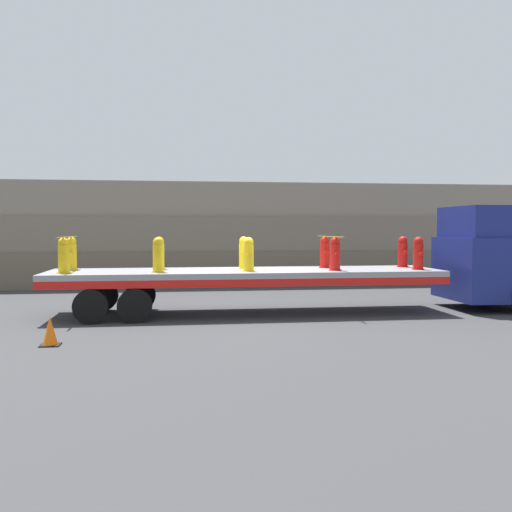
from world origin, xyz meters
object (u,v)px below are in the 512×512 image
(traffic_cone, at_px, (50,331))
(flatbed_trailer, at_px, (225,277))
(fire_hydrant_yellow_near_0, at_px, (64,256))
(fire_hydrant_yellow_far_2, at_px, (244,253))
(truck_cab, at_px, (492,258))
(fire_hydrant_red_near_3, at_px, (335,254))
(fire_hydrant_red_far_3, at_px, (325,252))
(fire_hydrant_red_near_4, at_px, (418,254))
(fire_hydrant_yellow_near_2, at_px, (249,255))
(fire_hydrant_yellow_far_1, at_px, (159,253))
(fire_hydrant_yellow_near_1, at_px, (158,255))
(fire_hydrant_yellow_far_0, at_px, (72,254))
(fire_hydrant_red_far_4, at_px, (403,252))

(traffic_cone, bearing_deg, flatbed_trailer, 44.48)
(fire_hydrant_yellow_near_0, bearing_deg, flatbed_trailer, 7.52)
(fire_hydrant_yellow_far_2, xyz_separation_m, traffic_cone, (-4.47, -4.37, -1.39))
(truck_cab, height_order, fire_hydrant_red_near_3, truck_cab)
(flatbed_trailer, distance_m, traffic_cone, 5.49)
(flatbed_trailer, height_order, fire_hydrant_red_far_3, fire_hydrant_red_far_3)
(fire_hydrant_red_near_4, bearing_deg, fire_hydrant_yellow_near_2, 180.00)
(fire_hydrant_red_near_3, bearing_deg, fire_hydrant_yellow_far_1, 166.96)
(fire_hydrant_red_near_3, bearing_deg, fire_hydrant_yellow_near_0, 180.00)
(fire_hydrant_yellow_near_1, bearing_deg, fire_hydrant_yellow_near_0, 180.00)
(fire_hydrant_yellow_near_2, bearing_deg, traffic_cone, -143.95)
(fire_hydrant_yellow_far_0, relative_size, fire_hydrant_yellow_far_1, 1.00)
(fire_hydrant_red_far_3, bearing_deg, fire_hydrant_yellow_far_0, 180.00)
(fire_hydrant_red_far_3, bearing_deg, fire_hydrant_yellow_far_2, 180.00)
(flatbed_trailer, bearing_deg, fire_hydrant_red_near_4, -5.89)
(fire_hydrant_yellow_near_0, xyz_separation_m, fire_hydrant_yellow_far_2, (4.81, 1.11, 0.00))
(flatbed_trailer, bearing_deg, fire_hydrant_yellow_far_1, 162.93)
(fire_hydrant_yellow_near_1, xyz_separation_m, traffic_cone, (-2.07, -3.26, -1.39))
(truck_cab, height_order, fire_hydrant_red_far_3, truck_cab)
(fire_hydrant_yellow_near_2, bearing_deg, fire_hydrant_red_near_4, 0.00)
(truck_cab, distance_m, fire_hydrant_yellow_near_1, 9.79)
(fire_hydrant_red_far_4, bearing_deg, fire_hydrant_yellow_near_0, -173.39)
(truck_cab, relative_size, fire_hydrant_yellow_near_1, 3.28)
(fire_hydrant_red_near_4, bearing_deg, traffic_cone, -160.67)
(fire_hydrant_yellow_near_1, xyz_separation_m, fire_hydrant_red_far_4, (7.21, 1.11, 0.00))
(flatbed_trailer, relative_size, fire_hydrant_yellow_far_0, 11.72)
(fire_hydrant_yellow_near_2, relative_size, fire_hydrant_red_near_3, 1.00)
(flatbed_trailer, height_order, fire_hydrant_yellow_near_1, fire_hydrant_yellow_near_1)
(truck_cab, xyz_separation_m, fire_hydrant_yellow_far_0, (-12.18, 0.56, 0.17))
(fire_hydrant_yellow_far_0, relative_size, fire_hydrant_yellow_far_2, 1.00)
(fire_hydrant_yellow_near_1, relative_size, fire_hydrant_yellow_far_1, 1.00)
(fire_hydrant_yellow_far_1, relative_size, fire_hydrant_red_near_3, 1.00)
(fire_hydrant_yellow_far_0, bearing_deg, truck_cab, -2.62)
(fire_hydrant_yellow_far_0, xyz_separation_m, fire_hydrant_red_near_3, (7.21, -1.11, 0.00))
(fire_hydrant_yellow_near_2, distance_m, fire_hydrant_red_near_3, 2.40)
(truck_cab, bearing_deg, fire_hydrant_red_near_3, -173.60)
(fire_hydrant_yellow_near_2, xyz_separation_m, fire_hydrant_yellow_far_2, (0.00, 1.11, 0.00))
(truck_cab, distance_m, fire_hydrant_yellow_near_0, 12.19)
(fire_hydrant_yellow_near_2, relative_size, fire_hydrant_red_near_4, 1.00)
(truck_cab, relative_size, fire_hydrant_red_near_3, 3.28)
(fire_hydrant_yellow_far_1, bearing_deg, traffic_cone, -115.33)
(fire_hydrant_red_far_3, bearing_deg, fire_hydrant_yellow_near_1, -166.96)
(fire_hydrant_yellow_near_0, xyz_separation_m, traffic_cone, (0.34, -3.26, -1.39))
(fire_hydrant_yellow_far_0, bearing_deg, fire_hydrant_red_near_4, -6.61)
(fire_hydrant_yellow_far_0, distance_m, fire_hydrant_yellow_far_2, 4.81)
(fire_hydrant_yellow_far_1, bearing_deg, fire_hydrant_red_far_3, 0.00)
(truck_cab, bearing_deg, fire_hydrant_yellow_far_0, 177.38)
(fire_hydrant_yellow_far_0, distance_m, fire_hydrant_yellow_far_1, 2.40)
(fire_hydrant_yellow_far_0, relative_size, fire_hydrant_red_far_3, 1.00)
(fire_hydrant_yellow_far_2, bearing_deg, fire_hydrant_yellow_far_1, 180.00)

